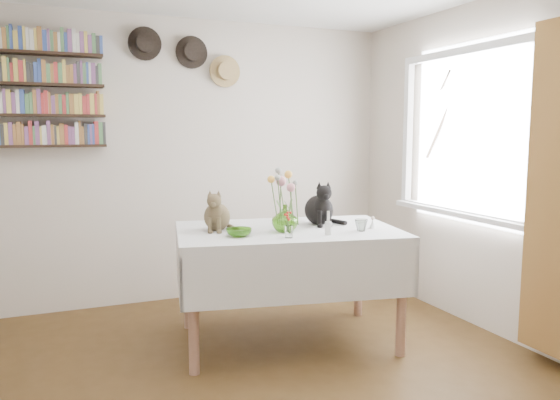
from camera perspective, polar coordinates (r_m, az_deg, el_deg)
name	(u,v)px	position (r m, az deg, el deg)	size (l,w,h in m)	color
room	(269,183)	(2.79, -1.20, 1.76)	(4.08, 4.58, 2.58)	brown
window	(465,147)	(4.51, 18.79, 5.29)	(0.12, 1.52, 1.32)	white
curtain	(557,190)	(3.84, 27.00, 0.95)	(0.12, 0.38, 2.10)	brown
dining_table	(288,257)	(3.92, 0.79, -5.96)	(1.70, 1.27, 0.83)	white
tabby_cat	(217,209)	(3.82, -6.61, -0.97)	(0.20, 0.25, 0.30)	brown
black_cat	(319,202)	(4.05, 4.09, -0.22)	(0.22, 0.28, 0.33)	black
flower_vase	(285,218)	(3.74, 0.52, -1.92)	(0.18, 0.18, 0.19)	#8AD148
green_bowl	(239,232)	(3.60, -4.30, -3.40)	(0.17, 0.17, 0.05)	#8AD148
drinking_glass	(361,225)	(3.82, 8.48, -2.63)	(0.09, 0.09, 0.08)	white
candlestick	(328,227)	(3.65, 5.06, -2.82)	(0.04, 0.04, 0.16)	white
berry_jar	(289,224)	(3.53, 0.93, -2.54)	(0.05, 0.05, 0.20)	white
porcelain_figurine	(373,223)	(3.95, 9.65, -2.39)	(0.05, 0.05, 0.09)	white
flower_bouquet	(285,183)	(3.72, 0.48, 1.83)	(0.17, 0.13, 0.39)	#4C7233
bookshelf_unit	(37,89)	(4.76, -24.04, 10.52)	(1.00, 0.16, 0.91)	black
wall_hats	(189,56)	(4.95, -9.54, 14.65)	(0.98, 0.09, 0.48)	black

